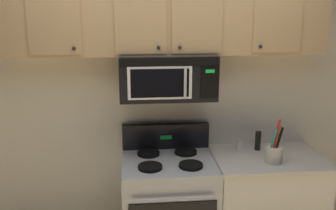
# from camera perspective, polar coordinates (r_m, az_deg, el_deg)

# --- Properties ---
(back_wall) EXTENTS (5.20, 0.10, 2.70)m
(back_wall) POSITION_cam_1_polar(r_m,az_deg,el_deg) (3.30, -0.50, 1.33)
(back_wall) COLOR silver
(back_wall) RESTS_ON ground_plane
(stove_range) EXTENTS (0.76, 0.69, 1.12)m
(stove_range) POSITION_cam_1_polar(r_m,az_deg,el_deg) (3.29, 0.11, -15.31)
(stove_range) COLOR #B7BABF
(stove_range) RESTS_ON ground_plane
(over_range_microwave) EXTENTS (0.76, 0.43, 0.35)m
(over_range_microwave) POSITION_cam_1_polar(r_m,az_deg,el_deg) (3.01, -0.10, 4.39)
(over_range_microwave) COLOR black
(upper_cabinets) EXTENTS (2.50, 0.36, 0.55)m
(upper_cabinets) POSITION_cam_1_polar(r_m,az_deg,el_deg) (2.99, -0.15, 12.99)
(upper_cabinets) COLOR tan
(counter_segment) EXTENTS (0.93, 0.65, 0.90)m
(counter_segment) POSITION_cam_1_polar(r_m,az_deg,el_deg) (3.48, 14.47, -14.36)
(counter_segment) COLOR white
(counter_segment) RESTS_ON ground_plane
(utensil_crock_cream) EXTENTS (0.14, 0.14, 0.36)m
(utensil_crock_cream) POSITION_cam_1_polar(r_m,az_deg,el_deg) (3.14, 15.82, -6.99)
(utensil_crock_cream) COLOR beige
(utensil_crock_cream) RESTS_ON counter_segment
(salt_shaker) EXTENTS (0.04, 0.04, 0.10)m
(salt_shaker) POSITION_cam_1_polar(r_m,az_deg,el_deg) (3.34, 10.73, -6.01)
(salt_shaker) COLOR white
(salt_shaker) RESTS_ON counter_segment
(pepper_mill) EXTENTS (0.05, 0.05, 0.17)m
(pepper_mill) POSITION_cam_1_polar(r_m,az_deg,el_deg) (3.38, 13.50, -5.28)
(pepper_mill) COLOR black
(pepper_mill) RESTS_ON counter_segment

